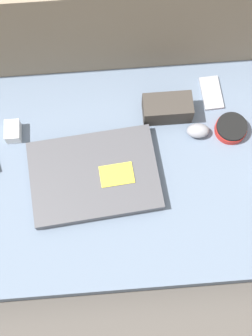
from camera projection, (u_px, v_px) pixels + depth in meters
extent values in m
plane|color=#4C4742|center=(126.00, 181.00, 1.39)|extent=(8.00, 8.00, 0.00)
cube|color=slate|center=(126.00, 176.00, 1.34)|extent=(1.10, 0.64, 0.11)
cube|color=#7F705B|center=(115.00, 18.00, 1.32)|extent=(1.10, 0.20, 0.43)
cube|color=#47474C|center=(94.00, 176.00, 1.27)|extent=(0.36, 0.27, 0.03)
cube|color=yellow|center=(117.00, 175.00, 1.25)|extent=(0.09, 0.07, 0.00)
ellipsoid|color=gray|center=(198.00, 131.00, 1.31)|extent=(0.07, 0.05, 0.04)
cylinder|color=red|center=(231.00, 129.00, 1.32)|extent=(0.09, 0.09, 0.02)
cylinder|color=black|center=(232.00, 127.00, 1.30)|extent=(0.09, 0.09, 0.01)
cube|color=#99999E|center=(211.00, 93.00, 1.36)|extent=(0.06, 0.11, 0.01)
cube|color=#38332D|center=(167.00, 108.00, 1.31)|extent=(0.14, 0.07, 0.07)
cube|color=silver|center=(13.00, 131.00, 1.31)|extent=(0.04, 0.06, 0.04)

